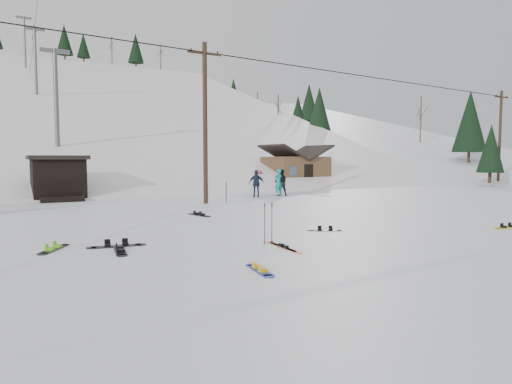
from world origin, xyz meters
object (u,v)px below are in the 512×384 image
cabin (295,170)px  hero_skis (283,247)px  utility_pole (205,121)px  hero_snowboard (260,270)px

cabin → hero_skis: cabin is taller
utility_pole → hero_skis: size_ratio=4.80×
cabin → hero_snowboard: 30.85m
hero_skis → utility_pole: bearing=80.4°
cabin → hero_snowboard: (-18.07, -24.96, -1.46)m
utility_pole → hero_snowboard: (-5.07, -14.97, -4.66)m
hero_snowboard → hero_skis: size_ratio=0.73×
cabin → hero_skis: (-16.12, -22.95, -1.45)m
utility_pole → hero_skis: (-3.12, -12.95, -4.65)m
hero_snowboard → hero_skis: (1.95, 2.02, 0.00)m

